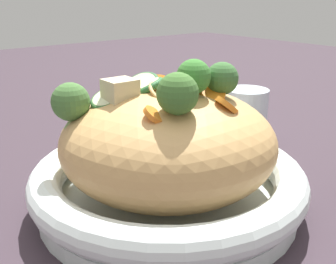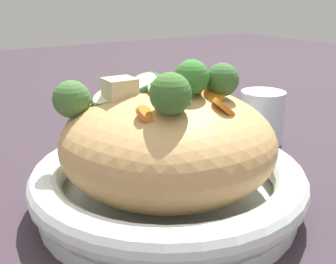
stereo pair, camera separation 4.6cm
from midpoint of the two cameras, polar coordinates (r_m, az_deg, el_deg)
The scene contains 8 objects.
ground_plane at distance 0.50m, azimuth 2.68°, elevation -10.18°, with size 3.00×3.00×0.00m, color #352931.
serving_bowl at distance 0.49m, azimuth 2.74°, elevation -7.18°, with size 0.32×0.32×0.06m.
noodle_heap at distance 0.47m, azimuth 2.84°, elevation -1.48°, with size 0.25×0.25×0.13m.
broccoli_florets at distance 0.42m, azimuth 1.20°, elevation 5.81°, with size 0.16×0.19×0.07m.
carrot_coins at distance 0.46m, azimuth 4.81°, elevation 5.36°, with size 0.18×0.12×0.04m.
zucchini_slices at distance 0.45m, azimuth -0.40°, elevation 5.87°, with size 0.11×0.10×0.03m.
chicken_chunks at distance 0.44m, azimuth 0.21°, elevation 6.08°, with size 0.07×0.10×0.03m.
drinking_glass at distance 0.71m, azimuth 14.78°, elevation 2.00°, with size 0.07×0.07×0.09m.
Camera 2 is at (-0.37, 0.24, 0.25)m, focal length 43.65 mm.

